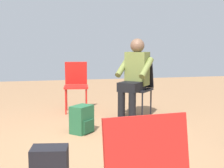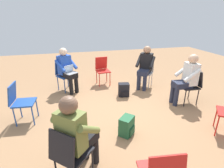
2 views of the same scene
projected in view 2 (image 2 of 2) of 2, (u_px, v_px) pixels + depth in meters
ground_plane at (120, 111)px, 4.04m from camera, size 14.00×14.00×0.00m
chair_southwest at (146, 70)px, 5.33m from camera, size 0.58×0.59×0.85m
chair_northeast at (69, 153)px, 2.16m from camera, size 0.58×0.59×0.85m
chair_west at (192, 84)px, 4.27m from camera, size 0.46×0.42×0.85m
chair_south at (102, 69)px, 5.48m from camera, size 0.43×0.47×0.85m
chair_southeast at (64, 73)px, 5.03m from camera, size 0.57×0.58×0.85m
chair_east at (20, 100)px, 3.47m from camera, size 0.47×0.44×0.85m
person_with_laptop at (67, 68)px, 4.85m from camera, size 0.63×0.64×1.24m
person_in_white at (187, 77)px, 4.16m from camera, size 0.54×0.51×1.24m
person_in_black at (145, 65)px, 5.11m from camera, size 0.63×0.63×1.24m
person_in_olive at (76, 132)px, 2.22m from camera, size 0.63×0.63×1.24m
backpack_near_laptop_user at (127, 127)px, 3.22m from camera, size 0.34×0.34×0.36m
backpack_by_empty_chair at (124, 90)px, 4.74m from camera, size 0.31×0.28×0.36m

